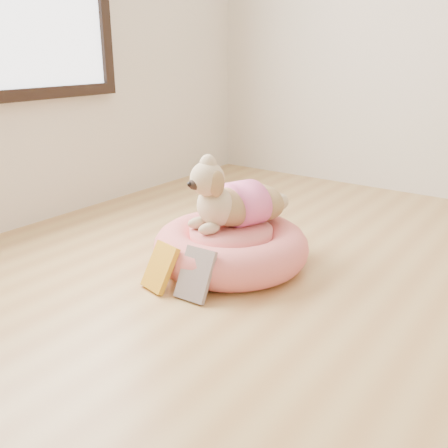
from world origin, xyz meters
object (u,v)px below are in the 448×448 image
Objects in this scene: book_white at (195,274)px; pet_bed at (231,247)px; book_yellow at (160,267)px; dog at (233,188)px.

pet_bed is at bearing 98.85° from book_white.
book_yellow is at bearing -174.52° from book_white.
dog is at bearing 90.17° from book_yellow.
book_white is at bearing -56.69° from dog.
dog is at bearing 110.57° from pet_bed.
pet_bed is 0.25m from dog.
book_yellow is at bearing -81.07° from dog.
book_white is (0.08, -0.36, -0.24)m from dog.
pet_bed is 3.53× the size of book_yellow.
book_white is at bearing -78.56° from pet_bed.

